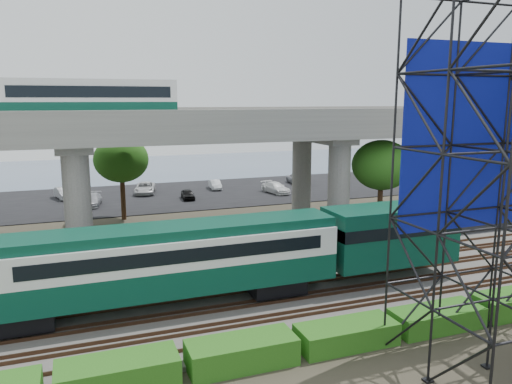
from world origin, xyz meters
name	(u,v)px	position (x,y,z in m)	size (l,w,h in m)	color
ground	(288,311)	(0.00, 0.00, 0.00)	(140.00, 140.00, 0.00)	#474233
ballast_bed	(273,296)	(0.00, 2.00, 0.10)	(90.00, 12.00, 0.20)	slate
service_road	(229,254)	(0.00, 10.50, 0.04)	(90.00, 5.00, 0.08)	black
parking_lot	(169,196)	(0.00, 34.00, 0.04)	(90.00, 18.00, 0.08)	black
harbor_water	(143,171)	(0.00, 56.00, 0.01)	(140.00, 40.00, 0.03)	#465973
rail_tracks	(273,293)	(0.00, 2.00, 0.28)	(90.00, 9.52, 0.16)	#472D1E
commuter_train	(198,256)	(-4.27, 2.00, 2.88)	(29.30, 3.06, 4.30)	black
overpass	(199,135)	(-0.62, 16.00, 8.21)	(80.00, 12.00, 12.40)	#9E9B93
hedge_strip	(347,334)	(1.01, -4.30, 0.56)	(34.60, 1.80, 1.20)	#215914
trees	(149,170)	(-4.67, 16.17, 5.57)	(40.94, 16.94, 7.69)	#382314
parked_cars	(178,190)	(1.07, 33.80, 0.70)	(38.09, 9.86, 1.32)	#B9B9B9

